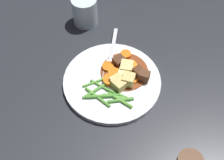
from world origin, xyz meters
TOP-DOWN VIEW (x-y plane):
  - ground_plane at (0.00, 0.00)m, footprint 3.00×3.00m
  - dinner_plate at (0.00, 0.00)m, footprint 0.25×0.25m
  - stew_sauce at (0.04, -0.00)m, footprint 0.12×0.12m
  - carrot_slice_0 at (-0.01, -0.00)m, footprint 0.04×0.04m
  - carrot_slice_1 at (0.08, 0.04)m, footprint 0.04×0.04m
  - carrot_slice_2 at (0.02, 0.04)m, footprint 0.04×0.04m
  - carrot_slice_3 at (0.02, 0.01)m, footprint 0.04×0.04m
  - carrot_slice_4 at (0.04, -0.03)m, footprint 0.03×0.03m
  - carrot_slice_5 at (0.06, 0.00)m, footprint 0.05×0.05m
  - potato_chunk_0 at (0.05, 0.00)m, footprint 0.05×0.05m
  - potato_chunk_1 at (0.03, -0.01)m, footprint 0.03×0.04m
  - potato_chunk_2 at (0.02, -0.03)m, footprint 0.04×0.04m
  - potato_chunk_3 at (-0.00, -0.03)m, footprint 0.03×0.03m
  - potato_chunk_4 at (0.00, -0.02)m, footprint 0.03×0.03m
  - meat_chunk_0 at (0.05, 0.03)m, footprint 0.03×0.03m
  - meat_chunk_1 at (0.06, -0.03)m, footprint 0.02×0.03m
  - meat_chunk_2 at (0.06, -0.05)m, footprint 0.03×0.03m
  - green_bean_0 at (-0.03, -0.01)m, footprint 0.03×0.08m
  - green_bean_1 at (-0.02, -0.05)m, footprint 0.03×0.07m
  - green_bean_2 at (-0.05, -0.00)m, footprint 0.08×0.01m
  - green_bean_3 at (-0.02, -0.06)m, footprint 0.06×0.04m
  - green_bean_4 at (-0.02, -0.06)m, footprint 0.03×0.07m
  - green_bean_5 at (-0.06, -0.02)m, footprint 0.02×0.08m
  - green_bean_6 at (0.00, -0.01)m, footprint 0.04×0.06m
  - green_bean_7 at (-0.03, -0.05)m, footprint 0.04×0.05m
  - green_bean_8 at (-0.05, -0.02)m, footprint 0.07×0.05m
  - green_bean_9 at (-0.03, 0.02)m, footprint 0.08×0.03m
  - fork at (0.06, 0.07)m, footprint 0.14×0.13m
  - water_glass at (0.08, 0.22)m, footprint 0.07×0.07m

SIDE VIEW (x-z plane):
  - ground_plane at x=0.00m, z-range 0.00..0.00m
  - dinner_plate at x=0.00m, z-range 0.00..0.01m
  - stew_sauce at x=0.04m, z-range 0.01..0.02m
  - fork at x=0.06m, z-range 0.01..0.02m
  - green_bean_9 at x=-0.03m, z-range 0.01..0.02m
  - green_bean_6 at x=0.00m, z-range 0.01..0.02m
  - green_bean_0 at x=-0.03m, z-range 0.01..0.02m
  - green_bean_5 at x=-0.06m, z-range 0.01..0.02m
  - green_bean_2 at x=-0.05m, z-range 0.01..0.02m
  - green_bean_7 at x=-0.03m, z-range 0.01..0.02m
  - green_bean_1 at x=-0.02m, z-range 0.01..0.02m
  - green_bean_3 at x=-0.02m, z-range 0.01..0.02m
  - green_bean_4 at x=-0.02m, z-range 0.01..0.02m
  - carrot_slice_4 at x=0.04m, z-range 0.01..0.02m
  - green_bean_8 at x=-0.05m, z-range 0.01..0.02m
  - carrot_slice_5 at x=0.06m, z-range 0.01..0.02m
  - carrot_slice_2 at x=0.02m, z-range 0.01..0.02m
  - carrot_slice_3 at x=0.02m, z-range 0.01..0.02m
  - carrot_slice_0 at x=-0.01m, z-range 0.01..0.03m
  - carrot_slice_1 at x=0.08m, z-range 0.01..0.03m
  - potato_chunk_1 at x=0.03m, z-range 0.01..0.03m
  - potato_chunk_4 at x=0.00m, z-range 0.01..0.04m
  - meat_chunk_0 at x=0.05m, z-range 0.01..0.04m
  - potato_chunk_0 at x=0.05m, z-range 0.01..0.04m
  - potato_chunk_3 at x=0.00m, z-range 0.01..0.04m
  - meat_chunk_1 at x=0.06m, z-range 0.01..0.04m
  - meat_chunk_2 at x=0.06m, z-range 0.01..0.04m
  - potato_chunk_2 at x=0.02m, z-range 0.01..0.04m
  - water_glass at x=0.08m, z-range 0.00..0.09m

